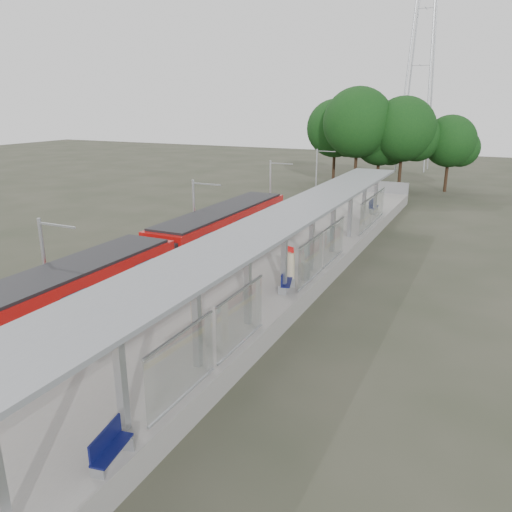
{
  "coord_description": "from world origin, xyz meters",
  "views": [
    {
      "loc": [
        10.74,
        -7.51,
        10.05
      ],
      "look_at": [
        -0.07,
        15.14,
        2.3
      ],
      "focal_mm": 35.0,
      "sensor_mm": 36.0,
      "label": 1
    }
  ],
  "objects": [
    {
      "name": "tree_cluster",
      "position": [
        -2.21,
        52.25,
        7.0
      ],
      "size": [
        19.88,
        11.12,
        11.83
      ],
      "color": "#382316",
      "rests_on": "ground"
    },
    {
      "name": "trackbed",
      "position": [
        -4.5,
        20.0,
        0.12
      ],
      "size": [
        3.0,
        70.0,
        0.24
      ],
      "primitive_type": "cube",
      "color": "#59544C",
      "rests_on": "ground"
    },
    {
      "name": "bench_far",
      "position": [
        1.67,
        34.66,
        1.6
      ],
      "size": [
        0.51,
        1.66,
        1.13
      ],
      "rotation": [
        0.0,
        0.0,
        0.0
      ],
      "color": "#111655",
      "rests_on": "platform"
    },
    {
      "name": "ground",
      "position": [
        0.0,
        0.0,
        0.0
      ],
      "size": [
        200.0,
        200.0,
        0.0
      ],
      "primitive_type": "plane",
      "color": "#474438",
      "rests_on": "ground"
    },
    {
      "name": "catenary_masts",
      "position": [
        -6.22,
        19.0,
        2.91
      ],
      "size": [
        2.08,
        48.16,
        5.4
      ],
      "color": "#9EA0A5",
      "rests_on": "ground"
    },
    {
      "name": "tactile_strip",
      "position": [
        -2.55,
        20.0,
        1.01
      ],
      "size": [
        0.6,
        50.0,
        0.02
      ],
      "primitive_type": "cube",
      "color": "yellow",
      "rests_on": "platform"
    },
    {
      "name": "bench_near",
      "position": [
        2.61,
        0.68,
        1.53
      ],
      "size": [
        0.69,
        1.51,
        1.0
      ],
      "rotation": [
        0.0,
        0.0,
        0.17
      ],
      "color": "#111655",
      "rests_on": "platform"
    },
    {
      "name": "platform",
      "position": [
        0.0,
        20.0,
        0.5
      ],
      "size": [
        6.0,
        50.0,
        1.0
      ],
      "primitive_type": "cube",
      "color": "gray",
      "rests_on": "ground"
    },
    {
      "name": "litter_bin",
      "position": [
        2.32,
        16.22,
        1.49
      ],
      "size": [
        0.52,
        0.52,
        0.98
      ],
      "primitive_type": "cylinder",
      "rotation": [
        0.0,
        0.0,
        -0.1
      ],
      "color": "#9EA0A5",
      "rests_on": "platform"
    },
    {
      "name": "bench_mid",
      "position": [
        1.96,
        14.26,
        1.54
      ],
      "size": [
        0.86,
        1.55,
        1.02
      ],
      "rotation": [
        0.0,
        0.0,
        0.28
      ],
      "color": "#111655",
      "rests_on": "platform"
    },
    {
      "name": "train",
      "position": [
        -4.5,
        12.48,
        2.05
      ],
      "size": [
        2.74,
        27.6,
        3.62
      ],
      "color": "black",
      "rests_on": "ground"
    },
    {
      "name": "end_fence",
      "position": [
        0.0,
        44.95,
        1.6
      ],
      "size": [
        6.0,
        0.1,
        1.2
      ],
      "primitive_type": "cube",
      "color": "#9EA0A5",
      "rests_on": "platform"
    },
    {
      "name": "info_pillar_near",
      "position": [
        0.64,
        8.09,
        1.82
      ],
      "size": [
        0.43,
        0.43,
        1.9
      ],
      "rotation": [
        0.0,
        0.0,
        0.23
      ],
      "color": "beige",
      "rests_on": "platform"
    },
    {
      "name": "canopy",
      "position": [
        1.61,
        16.19,
        4.2
      ],
      "size": [
        3.27,
        38.0,
        3.66
      ],
      "color": "#9EA0A5",
      "rests_on": "platform"
    },
    {
      "name": "info_pillar_far",
      "position": [
        1.8,
        15.36,
        1.86
      ],
      "size": [
        0.45,
        0.45,
        1.98
      ],
      "rotation": [
        0.0,
        0.0,
        -0.43
      ],
      "color": "beige",
      "rests_on": "platform"
    },
    {
      "name": "pylon",
      "position": [
        -1.0,
        73.0,
        19.0
      ],
      "size": [
        8.0,
        4.0,
        38.0
      ],
      "primitive_type": null,
      "color": "#9EA0A5",
      "rests_on": "ground"
    }
  ]
}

